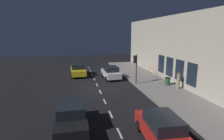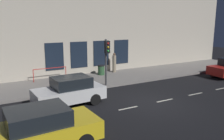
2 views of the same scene
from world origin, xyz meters
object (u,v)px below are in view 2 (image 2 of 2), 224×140
(pedestrian_0, at_px, (114,63))
(trash_bin, at_px, (101,70))
(parked_car_3, at_px, (42,129))
(parked_car_0, at_px, (70,91))
(traffic_light, at_px, (107,54))

(pedestrian_0, distance_m, trash_bin, 1.59)
(parked_car_3, relative_size, trash_bin, 5.04)
(parked_car_0, relative_size, pedestrian_0, 2.30)
(traffic_light, xyz_separation_m, parked_car_3, (-6.09, 5.90, -1.61))
(pedestrian_0, bearing_deg, traffic_light, 72.53)
(pedestrian_0, xyz_separation_m, trash_bin, (-0.37, 1.49, -0.39))
(parked_car_0, bearing_deg, parked_car_3, 145.45)
(parked_car_0, relative_size, trash_bin, 4.85)
(parked_car_0, height_order, parked_car_3, same)
(traffic_light, bearing_deg, pedestrian_0, -36.48)
(traffic_light, relative_size, parked_car_3, 0.79)
(parked_car_3, bearing_deg, pedestrian_0, 136.64)
(parked_car_3, xyz_separation_m, pedestrian_0, (9.75, -8.61, 0.16))
(parked_car_3, height_order, trash_bin, parked_car_3)
(parked_car_0, bearing_deg, trash_bin, -44.32)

